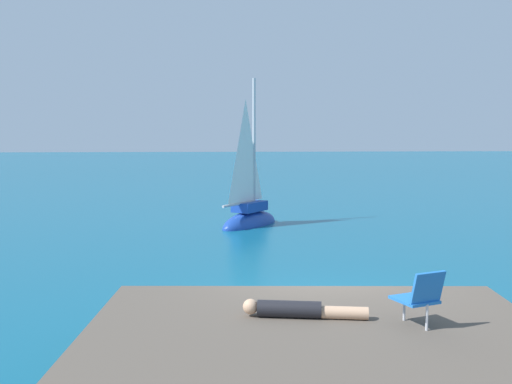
# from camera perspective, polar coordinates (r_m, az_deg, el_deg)

# --- Properties ---
(ground_plane) EXTENTS (160.00, 160.00, 0.00)m
(ground_plane) POSITION_cam_1_polar(r_m,az_deg,el_deg) (11.73, 5.97, -10.90)
(ground_plane) COLOR #0F5675
(shore_ledge) EXTENTS (6.46, 4.79, 0.75)m
(shore_ledge) POSITION_cam_1_polar(r_m,az_deg,el_deg) (8.44, 5.68, -15.04)
(shore_ledge) COLOR brown
(shore_ledge) RESTS_ON ground
(boulder_seaward) EXTENTS (1.81, 1.89, 1.07)m
(boulder_seaward) POSITION_cam_1_polar(r_m,az_deg,el_deg) (10.47, -8.78, -13.04)
(boulder_seaward) COLOR #4D453C
(boulder_seaward) RESTS_ON ground
(boulder_inland) EXTENTS (1.39, 1.35, 0.72)m
(boulder_inland) POSITION_cam_1_polar(r_m,az_deg,el_deg) (11.16, 17.79, -12.05)
(boulder_inland) COLOR #505139
(boulder_inland) RESTS_ON ground
(sailboat_near) EXTENTS (2.60, 2.99, 5.67)m
(sailboat_near) POSITION_cam_1_polar(r_m,az_deg,el_deg) (21.42, -0.62, -2.35)
(sailboat_near) COLOR #193D99
(sailboat_near) RESTS_ON ground
(person_sunbather) EXTENTS (1.75, 0.46, 0.25)m
(person_sunbather) POSITION_cam_1_polar(r_m,az_deg,el_deg) (8.71, 4.02, -10.97)
(person_sunbather) COLOR black
(person_sunbather) RESTS_ON shore_ledge
(beach_chair) EXTENTS (0.66, 0.73, 0.80)m
(beach_chair) POSITION_cam_1_polar(r_m,az_deg,el_deg) (8.49, 15.16, -9.32)
(beach_chair) COLOR blue
(beach_chair) RESTS_ON shore_ledge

